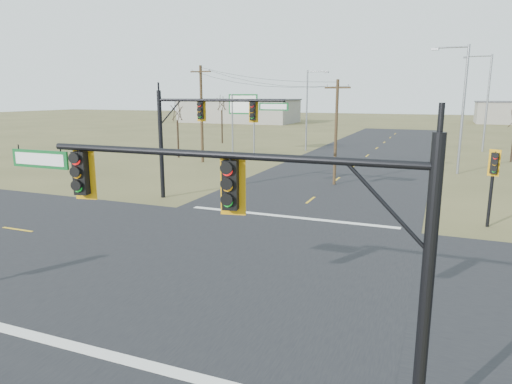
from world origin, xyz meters
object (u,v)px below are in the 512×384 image
mast_arm_near (227,203)px  streetlight_a (461,103)px  mast_arm_far (201,122)px  utility_pole_near (336,130)px  streetlight_c (308,106)px  pedestal_signal_ne (494,170)px  bare_tree_a (177,111)px  utility_pole_far (202,113)px  bare_tree_b (222,103)px  streetlight_b (485,98)px  highway_sign (243,112)px

mast_arm_near → streetlight_a: streetlight_a is taller
mast_arm_far → utility_pole_near: (6.63, 8.69, -0.93)m
streetlight_a → streetlight_c: bearing=159.3°
pedestal_signal_ne → bare_tree_a: (-29.10, 17.40, 2.03)m
mast_arm_far → utility_pole_far: (-8.46, 15.54, -0.09)m
mast_arm_far → mast_arm_near: bearing=-74.4°
bare_tree_b → streetlight_b: bearing=4.8°
utility_pole_far → streetlight_a: bearing=4.9°
utility_pole_near → utility_pole_far: (-15.09, 6.85, 0.84)m
streetlight_c → streetlight_b: bearing=36.5°
streetlight_b → bare_tree_b: size_ratio=1.60×
mast_arm_far → streetlight_b: size_ratio=0.78×
utility_pole_near → bare_tree_b: utility_pole_near is taller
streetlight_a → streetlight_c: 19.87m
streetlight_a → streetlight_b: streetlight_b is taller
mast_arm_near → streetlight_b: (8.65, 52.68, 1.95)m
bare_tree_a → mast_arm_far: bearing=-54.5°
streetlight_a → pedestal_signal_ne: bearing=-72.1°
bare_tree_a → utility_pole_near: bearing=-25.0°
pedestal_signal_ne → utility_pole_far: 29.35m
pedestal_signal_ne → utility_pole_near: 13.05m
pedestal_signal_ne → utility_pole_near: bearing=159.5°
utility_pole_near → bare_tree_a: size_ratio=1.23×
streetlight_c → bare_tree_a: 16.00m
mast_arm_near → utility_pole_far: utility_pole_far is taller
streetlight_b → bare_tree_a: bearing=-155.5°
utility_pole_near → streetlight_c: bearing=111.1°
streetlight_c → bare_tree_b: streetlight_c is taller
streetlight_b → streetlight_c: streetlight_b is taller
highway_sign → bare_tree_b: 12.42m
streetlight_b → streetlight_c: size_ratio=1.18×
pedestal_signal_ne → bare_tree_b: 45.61m
utility_pole_near → bare_tree_a: bearing=155.0°
utility_pole_near → utility_pole_far: bearing=155.6°
mast_arm_near → streetlight_a: bearing=70.0°
utility_pole_far → mast_arm_near: bearing=-60.5°
mast_arm_near → utility_pole_near: 25.59m
mast_arm_far → streetlight_a: streetlight_a is taller
mast_arm_near → bare_tree_b: bearing=105.4°
mast_arm_far → pedestal_signal_ne: bearing=-14.0°
highway_sign → streetlight_b: 28.77m
pedestal_signal_ne → streetlight_c: 33.67m
mast_arm_near → highway_sign: size_ratio=1.51×
streetlight_a → bare_tree_a: bearing=-166.3°
utility_pole_far → streetlight_a: 23.82m
mast_arm_near → streetlight_b: size_ratio=0.91×
mast_arm_far → streetlight_c: size_ratio=0.92×
streetlight_a → highway_sign: bearing=179.4°
utility_pole_near → highway_sign: size_ratio=1.15×
mast_arm_far → streetlight_b: bearing=48.1°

